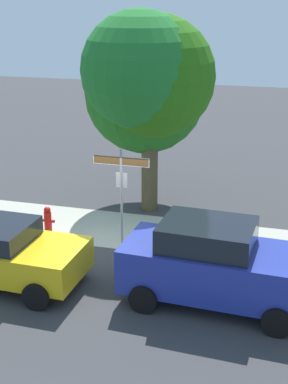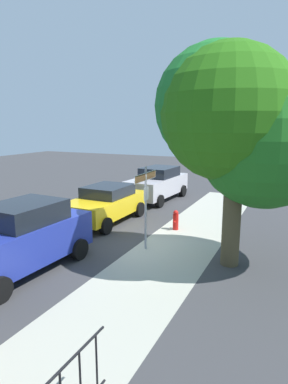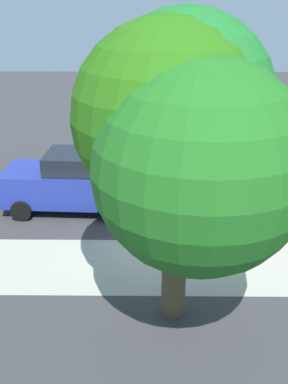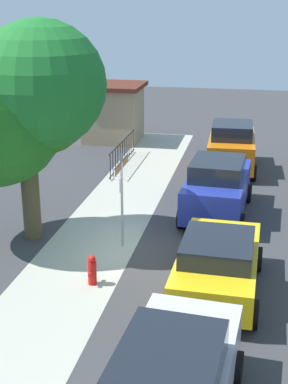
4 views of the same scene
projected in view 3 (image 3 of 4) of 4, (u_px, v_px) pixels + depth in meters
The scene contains 7 objects.
ground_plane at pixel (174, 240), 13.00m from camera, with size 60.00×60.00×0.00m, color #38383A.
sidewalk_strip at pixel (99, 265), 11.83m from camera, with size 24.00×2.60×0.00m, color #A7A696.
street_sign at pixel (172, 183), 11.86m from camera, with size 1.57×0.07×2.75m.
shade_tree at pixel (185, 131), 8.42m from camera, with size 4.31×5.02×6.29m.
car_yellow at pixel (233, 182), 14.92m from camera, with size 4.06×2.13×1.51m.
car_blue at pixel (74, 181), 14.52m from camera, with size 4.32×2.21×1.92m.
fire_hydrant at pixel (259, 239), 12.28m from camera, with size 0.42×0.22×0.78m.
Camera 3 is at (0.74, 11.37, 6.47)m, focal length 42.87 mm.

